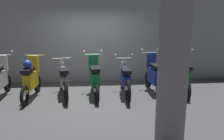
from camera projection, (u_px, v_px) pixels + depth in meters
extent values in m
plane|color=#4C4C4F|center=(95.00, 97.00, 6.89)|extent=(80.00, 80.00, 0.00)
cube|color=#9EA0A3|center=(93.00, 36.00, 8.38)|extent=(16.00, 0.30, 3.16)
torus|color=black|center=(7.00, 83.00, 7.38)|extent=(0.09, 0.53, 0.53)
cube|color=silver|center=(0.00, 80.00, 6.76)|extent=(0.22, 0.74, 0.44)
cube|color=silver|center=(2.00, 63.00, 7.00)|extent=(0.28, 0.12, 0.48)
cylinder|color=#B7BABF|center=(3.00, 55.00, 7.09)|extent=(0.56, 0.04, 0.04)
sphere|color=#B7BABF|center=(12.00, 52.00, 7.09)|extent=(0.07, 0.07, 0.07)
cylinder|color=#B7BABF|center=(5.00, 70.00, 7.24)|extent=(0.06, 0.15, 0.85)
sphere|color=silver|center=(4.00, 60.00, 7.17)|extent=(0.12, 0.12, 0.12)
torus|color=black|center=(37.00, 84.00, 7.33)|extent=(0.13, 0.54, 0.53)
torus|color=black|center=(25.00, 96.00, 6.21)|extent=(0.13, 0.54, 0.53)
cube|color=gold|center=(31.00, 80.00, 6.71)|extent=(0.27, 0.75, 0.44)
cube|color=gold|center=(33.00, 64.00, 6.95)|extent=(0.29, 0.14, 0.48)
cube|color=black|center=(28.00, 70.00, 6.48)|extent=(0.28, 0.54, 0.10)
cylinder|color=#B7BABF|center=(34.00, 55.00, 7.04)|extent=(0.56, 0.08, 0.04)
cylinder|color=#B7BABF|center=(36.00, 71.00, 7.19)|extent=(0.07, 0.15, 0.85)
sphere|color=silver|center=(35.00, 60.00, 7.12)|extent=(0.12, 0.12, 0.12)
cube|color=white|center=(25.00, 92.00, 6.21)|extent=(0.16, 0.02, 0.10)
sphere|color=#1E389E|center=(27.00, 64.00, 6.44)|extent=(0.24, 0.24, 0.24)
torus|color=black|center=(62.00, 79.00, 7.58)|extent=(0.21, 0.66, 0.65)
torus|color=black|center=(66.00, 92.00, 6.36)|extent=(0.21, 0.66, 0.65)
cube|color=#9EA0A8|center=(64.00, 79.00, 6.93)|extent=(0.37, 0.86, 0.28)
ellipsoid|color=#9EA0A8|center=(63.00, 70.00, 7.03)|extent=(0.34, 0.48, 0.22)
cube|color=black|center=(64.00, 71.00, 6.70)|extent=(0.33, 0.55, 0.10)
cylinder|color=#B7BABF|center=(62.00, 58.00, 7.33)|extent=(0.56, 0.14, 0.04)
cylinder|color=#B7BABF|center=(62.00, 70.00, 7.46)|extent=(0.08, 0.17, 0.65)
sphere|color=silver|center=(62.00, 63.00, 7.41)|extent=(0.12, 0.12, 0.12)
cube|color=white|center=(66.00, 88.00, 6.36)|extent=(0.16, 0.04, 0.10)
torus|color=black|center=(93.00, 82.00, 7.47)|extent=(0.13, 0.54, 0.53)
torus|color=black|center=(97.00, 94.00, 6.37)|extent=(0.13, 0.54, 0.53)
cube|color=#197238|center=(95.00, 79.00, 6.86)|extent=(0.28, 0.75, 0.44)
cube|color=#197238|center=(93.00, 63.00, 7.10)|extent=(0.29, 0.14, 0.48)
cube|color=black|center=(95.00, 69.00, 6.63)|extent=(0.28, 0.54, 0.10)
cylinder|color=#B7BABF|center=(93.00, 55.00, 7.18)|extent=(0.56, 0.08, 0.04)
sphere|color=#B7BABF|center=(84.00, 51.00, 7.12)|extent=(0.07, 0.07, 0.07)
sphere|color=#B7BABF|center=(101.00, 51.00, 7.20)|extent=(0.07, 0.07, 0.07)
cylinder|color=#B7BABF|center=(93.00, 69.00, 7.33)|extent=(0.07, 0.15, 0.85)
sphere|color=silver|center=(93.00, 59.00, 7.26)|extent=(0.12, 0.12, 0.12)
cube|color=white|center=(97.00, 90.00, 6.37)|extent=(0.16, 0.02, 0.10)
torus|color=black|center=(123.00, 79.00, 7.62)|extent=(0.11, 0.65, 0.65)
torus|color=black|center=(128.00, 92.00, 6.35)|extent=(0.11, 0.65, 0.65)
cube|color=#1E389E|center=(126.00, 79.00, 6.94)|extent=(0.24, 0.84, 0.28)
ellipsoid|color=#1E389E|center=(125.00, 70.00, 7.04)|extent=(0.27, 0.45, 0.22)
cube|color=black|center=(126.00, 71.00, 6.70)|extent=(0.26, 0.53, 0.10)
cylinder|color=#B7BABF|center=(124.00, 58.00, 7.36)|extent=(0.56, 0.05, 0.04)
sphere|color=#B7BABF|center=(115.00, 55.00, 7.32)|extent=(0.07, 0.07, 0.07)
sphere|color=#B7BABF|center=(132.00, 55.00, 7.35)|extent=(0.07, 0.07, 0.07)
cylinder|color=#B7BABF|center=(123.00, 70.00, 7.50)|extent=(0.06, 0.16, 0.65)
sphere|color=silver|center=(124.00, 63.00, 7.45)|extent=(0.12, 0.12, 0.12)
cube|color=white|center=(128.00, 88.00, 6.36)|extent=(0.16, 0.02, 0.10)
torus|color=black|center=(148.00, 79.00, 7.83)|extent=(0.11, 0.53, 0.53)
torus|color=black|center=(160.00, 90.00, 6.71)|extent=(0.11, 0.53, 0.53)
cube|color=#1E389E|center=(154.00, 76.00, 7.21)|extent=(0.25, 0.75, 0.44)
cube|color=#1E389E|center=(151.00, 60.00, 7.45)|extent=(0.29, 0.13, 0.48)
cube|color=black|center=(156.00, 66.00, 6.98)|extent=(0.26, 0.53, 0.10)
cylinder|color=#B7BABF|center=(150.00, 53.00, 7.53)|extent=(0.56, 0.06, 0.04)
sphere|color=#B7BABF|center=(142.00, 50.00, 7.48)|extent=(0.07, 0.07, 0.07)
sphere|color=#B7BABF|center=(158.00, 49.00, 7.54)|extent=(0.07, 0.07, 0.07)
cylinder|color=#B7BABF|center=(149.00, 67.00, 7.69)|extent=(0.06, 0.15, 0.85)
sphere|color=silver|center=(150.00, 57.00, 7.61)|extent=(0.12, 0.12, 0.12)
cube|color=white|center=(160.00, 86.00, 6.71)|extent=(0.16, 0.02, 0.10)
torus|color=black|center=(181.00, 80.00, 7.74)|extent=(0.19, 0.54, 0.53)
torus|color=black|center=(188.00, 91.00, 6.63)|extent=(0.19, 0.54, 0.53)
cube|color=#197238|center=(185.00, 76.00, 7.12)|extent=(0.36, 0.76, 0.44)
cube|color=#197238|center=(184.00, 61.00, 7.37)|extent=(0.30, 0.17, 0.48)
cube|color=black|center=(187.00, 67.00, 6.90)|extent=(0.34, 0.56, 0.10)
cylinder|color=#B7BABF|center=(183.00, 53.00, 7.45)|extent=(0.56, 0.15, 0.04)
sphere|color=#B7BABF|center=(175.00, 50.00, 7.46)|extent=(0.07, 0.07, 0.07)
sphere|color=#B7BABF|center=(192.00, 50.00, 7.40)|extent=(0.07, 0.07, 0.07)
cylinder|color=#B7BABF|center=(182.00, 67.00, 7.60)|extent=(0.08, 0.16, 0.85)
sphere|color=silver|center=(183.00, 58.00, 7.53)|extent=(0.12, 0.12, 0.12)
cube|color=white|center=(188.00, 87.00, 6.63)|extent=(0.16, 0.04, 0.10)
cylinder|color=gray|center=(174.00, 60.00, 4.03)|extent=(0.52, 0.52, 3.16)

